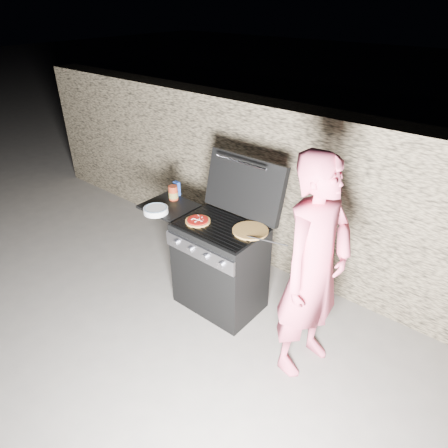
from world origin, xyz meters
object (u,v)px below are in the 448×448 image
Objects in this scene: sauce_jar at (173,193)px; person at (314,270)px; pizza_topped at (198,221)px; gas_grill at (201,257)px.

sauce_jar is 0.08× the size of person.
pizza_topped is 0.12× the size of person.
sauce_jar is at bearing 165.38° from gas_grill.
person reaches higher than sauce_jar.
pizza_topped reaches higher than gas_grill.
sauce_jar reaches higher than gas_grill.
sauce_jar is (-0.48, 0.13, 0.52)m from gas_grill.
person is (1.21, -0.02, 0.01)m from pizza_topped.
sauce_jar is (-0.52, 0.20, 0.05)m from pizza_topped.
pizza_topped is at bearing -58.32° from gas_grill.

